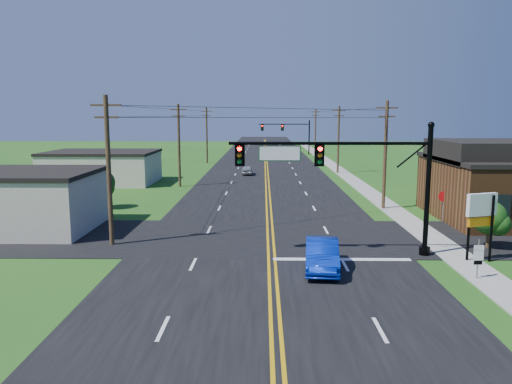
{
  "coord_description": "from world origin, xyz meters",
  "views": [
    {
      "loc": [
        -0.31,
        -19.37,
        7.85
      ],
      "look_at": [
        -0.73,
        10.0,
        3.29
      ],
      "focal_mm": 35.0,
      "sensor_mm": 36.0,
      "label": 1
    }
  ],
  "objects_px": {
    "blue_car": "(322,255)",
    "stop_sign": "(444,200)",
    "signal_mast_main": "(347,172)",
    "signal_mast_far": "(287,132)",
    "route_sign": "(478,256)"
  },
  "relations": [
    {
      "from": "signal_mast_main",
      "to": "signal_mast_far",
      "type": "relative_size",
      "value": 1.03
    },
    {
      "from": "blue_car",
      "to": "stop_sign",
      "type": "relative_size",
      "value": 2.02
    },
    {
      "from": "signal_mast_far",
      "to": "stop_sign",
      "type": "distance_m",
      "value": 63.67
    },
    {
      "from": "signal_mast_main",
      "to": "signal_mast_far",
      "type": "xyz_separation_m",
      "value": [
        0.1,
        72.0,
        -0.2
      ]
    },
    {
      "from": "signal_mast_far",
      "to": "stop_sign",
      "type": "relative_size",
      "value": 4.73
    },
    {
      "from": "blue_car",
      "to": "route_sign",
      "type": "relative_size",
      "value": 2.37
    },
    {
      "from": "signal_mast_far",
      "to": "blue_car",
      "type": "xyz_separation_m",
      "value": [
        -1.74,
        -74.79,
        -3.77
      ]
    },
    {
      "from": "route_sign",
      "to": "stop_sign",
      "type": "distance_m",
      "value": 13.51
    },
    {
      "from": "signal_mast_far",
      "to": "blue_car",
      "type": "distance_m",
      "value": 74.91
    },
    {
      "from": "signal_mast_main",
      "to": "blue_car",
      "type": "bearing_deg",
      "value": -120.48
    },
    {
      "from": "blue_car",
      "to": "stop_sign",
      "type": "bearing_deg",
      "value": 54.01
    },
    {
      "from": "signal_mast_main",
      "to": "blue_car",
      "type": "distance_m",
      "value": 5.13
    },
    {
      "from": "signal_mast_far",
      "to": "signal_mast_main",
      "type": "bearing_deg",
      "value": -90.08
    },
    {
      "from": "signal_mast_main",
      "to": "route_sign",
      "type": "xyz_separation_m",
      "value": [
        5.65,
        -4.18,
        -3.6
      ]
    },
    {
      "from": "signal_mast_far",
      "to": "stop_sign",
      "type": "xyz_separation_m",
      "value": [
        8.56,
        -63.02,
        -2.87
      ]
    }
  ]
}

